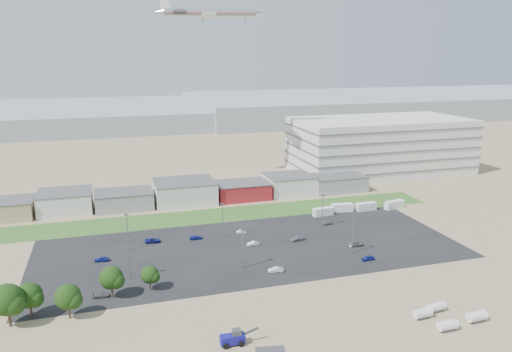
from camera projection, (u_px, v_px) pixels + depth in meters
name	position (u px, v px, depth m)	size (l,w,h in m)	color
ground	(254.00, 280.00, 123.06)	(700.00, 700.00, 0.00)	#967D5F
parking_lot	(251.00, 248.00, 143.06)	(120.00, 50.00, 0.01)	black
grass_strip	(211.00, 216.00, 171.40)	(160.00, 16.00, 0.02)	#2D5A21
hills_backdrop	(194.00, 113.00, 426.03)	(700.00, 200.00, 9.00)	gray
building_row	(155.00, 194.00, 183.33)	(170.00, 20.00, 8.00)	silver
parking_garage	(380.00, 145.00, 233.66)	(80.00, 40.00, 25.00)	silver
telehandler	(232.00, 338.00, 95.12)	(7.58, 2.53, 3.16)	navy
storage_tank_nw	(423.00, 313.00, 104.85)	(3.94, 1.97, 2.37)	silver
storage_tank_ne	(437.00, 307.00, 107.63)	(3.73, 1.87, 2.24)	silver
storage_tank_sw	(448.00, 325.00, 100.16)	(3.98, 1.99, 2.39)	silver
storage_tank_se	(477.00, 316.00, 103.48)	(4.17, 2.08, 2.50)	silver
box_trailer_a	(323.00, 212.00, 171.51)	(7.24, 2.26, 2.72)	silver
box_trailer_b	(342.00, 208.00, 175.90)	(7.55, 2.36, 2.83)	silver
box_trailer_c	(366.00, 207.00, 177.15)	(7.44, 2.32, 2.79)	silver
box_trailer_d	(394.00, 205.00, 179.29)	(7.59, 2.37, 2.84)	silver
tree_far_left	(8.00, 303.00, 100.73)	(6.99, 6.99, 10.48)	black
tree_left	(29.00, 298.00, 104.68)	(5.82, 5.82, 8.73)	black
tree_mid	(68.00, 299.00, 104.11)	(5.81, 5.81, 8.71)	black
tree_right	(111.00, 280.00, 113.08)	(5.73, 5.73, 8.59)	black
tree_near	(150.00, 276.00, 117.02)	(4.52, 4.52, 6.78)	black
lightpole_front_l	(129.00, 260.00, 122.11)	(1.21, 0.50, 10.28)	slate
lightpole_front_m	(243.00, 248.00, 128.40)	(1.29, 0.54, 10.97)	slate
lightpole_front_r	(353.00, 236.00, 138.33)	(1.20, 0.50, 10.16)	slate
lightpole_back_l	(128.00, 232.00, 140.41)	(1.25, 0.52, 10.67)	slate
lightpole_back_m	(222.00, 220.00, 150.44)	(1.25, 0.52, 10.60)	slate
lightpole_back_r	(322.00, 211.00, 159.20)	(1.25, 0.52, 10.65)	slate
airliner	(210.00, 13.00, 197.02)	(43.92, 29.95, 12.98)	silver
parked_car_0	(355.00, 244.00, 144.41)	(2.13, 4.61, 1.28)	#A5A5AA
parked_car_2	(368.00, 258.00, 134.49)	(1.46, 3.63, 1.24)	navy
parked_car_5	(102.00, 259.00, 133.70)	(1.54, 3.82, 1.30)	navy
parked_car_6	(196.00, 238.00, 149.67)	(1.56, 3.83, 1.11)	navy
parked_car_7	(253.00, 243.00, 144.82)	(1.29, 3.70, 1.22)	silver
parked_car_8	(328.00, 223.00, 162.73)	(1.45, 3.60, 1.23)	#A5A5AA
parked_car_9	(153.00, 240.00, 147.10)	(2.13, 4.62, 1.29)	navy
parked_car_10	(101.00, 295.00, 114.01)	(1.60, 3.94, 1.14)	#595B5E
parked_car_11	(242.00, 232.00, 154.53)	(1.14, 3.28, 1.08)	silver
parked_car_12	(297.00, 239.00, 148.54)	(1.78, 4.38, 1.27)	#A5A5AA
parked_car_13	(276.00, 270.00, 127.23)	(1.37, 3.93, 1.29)	silver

